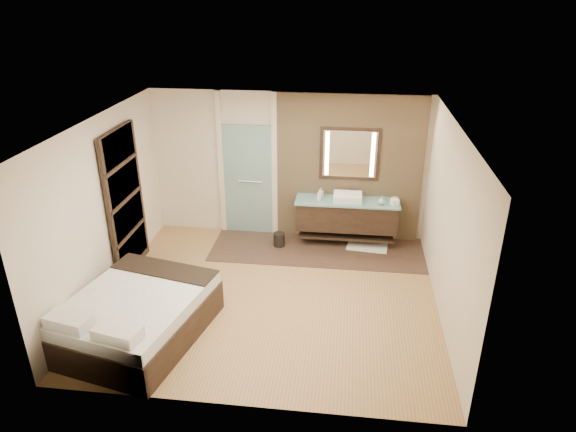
# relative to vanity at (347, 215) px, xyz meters

# --- Properties ---
(floor) EXTENTS (5.00, 5.00, 0.00)m
(floor) POSITION_rel_vanity_xyz_m (-1.10, -1.92, -0.58)
(floor) COLOR olive
(floor) RESTS_ON ground
(tile_strip) EXTENTS (3.80, 1.30, 0.01)m
(tile_strip) POSITION_rel_vanity_xyz_m (-0.50, -0.32, -0.57)
(tile_strip) COLOR #38291F
(tile_strip) RESTS_ON floor
(stone_wall) EXTENTS (2.60, 0.08, 2.70)m
(stone_wall) POSITION_rel_vanity_xyz_m (0.00, 0.29, 0.77)
(stone_wall) COLOR tan
(stone_wall) RESTS_ON floor
(vanity) EXTENTS (1.85, 0.55, 0.88)m
(vanity) POSITION_rel_vanity_xyz_m (0.00, 0.00, 0.00)
(vanity) COLOR black
(vanity) RESTS_ON stone_wall
(mirror_unit) EXTENTS (1.06, 0.04, 0.96)m
(mirror_unit) POSITION_rel_vanity_xyz_m (0.00, 0.24, 1.07)
(mirror_unit) COLOR black
(mirror_unit) RESTS_ON stone_wall
(frosted_door) EXTENTS (1.10, 0.12, 2.70)m
(frosted_door) POSITION_rel_vanity_xyz_m (-1.85, 0.28, 0.56)
(frosted_door) COLOR #B9EAE8
(frosted_door) RESTS_ON floor
(shoji_partition) EXTENTS (0.06, 1.20, 2.40)m
(shoji_partition) POSITION_rel_vanity_xyz_m (-3.53, -1.32, 0.63)
(shoji_partition) COLOR black
(shoji_partition) RESTS_ON floor
(bed) EXTENTS (2.00, 2.30, 0.77)m
(bed) POSITION_rel_vanity_xyz_m (-2.75, -3.08, -0.26)
(bed) COLOR black
(bed) RESTS_ON floor
(bath_mat) EXTENTS (0.77, 0.58, 0.02)m
(bath_mat) POSITION_rel_vanity_xyz_m (0.41, -0.07, -0.56)
(bath_mat) COLOR white
(bath_mat) RESTS_ON floor
(waste_bin) EXTENTS (0.26, 0.26, 0.26)m
(waste_bin) POSITION_rel_vanity_xyz_m (-1.20, -0.26, -0.45)
(waste_bin) COLOR black
(waste_bin) RESTS_ON floor
(tissue_box) EXTENTS (0.16, 0.16, 0.10)m
(tissue_box) POSITION_rel_vanity_xyz_m (0.82, -0.10, 0.33)
(tissue_box) COLOR white
(tissue_box) RESTS_ON vanity
(soap_bottle_a) EXTENTS (0.10, 0.10, 0.21)m
(soap_bottle_a) POSITION_rel_vanity_xyz_m (-0.50, -0.08, 0.39)
(soap_bottle_a) COLOR silver
(soap_bottle_a) RESTS_ON vanity
(soap_bottle_b) EXTENTS (0.09, 0.10, 0.17)m
(soap_bottle_b) POSITION_rel_vanity_xyz_m (-0.48, 0.09, 0.37)
(soap_bottle_b) COLOR #B2B2B2
(soap_bottle_b) RESTS_ON vanity
(soap_bottle_c) EXTENTS (0.14, 0.14, 0.15)m
(soap_bottle_c) POSITION_rel_vanity_xyz_m (0.59, -0.11, 0.36)
(soap_bottle_c) COLOR #A0CAC1
(soap_bottle_c) RESTS_ON vanity
(cup) EXTENTS (0.16, 0.16, 0.10)m
(cup) POSITION_rel_vanity_xyz_m (0.82, -0.02, 0.34)
(cup) COLOR white
(cup) RESTS_ON vanity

